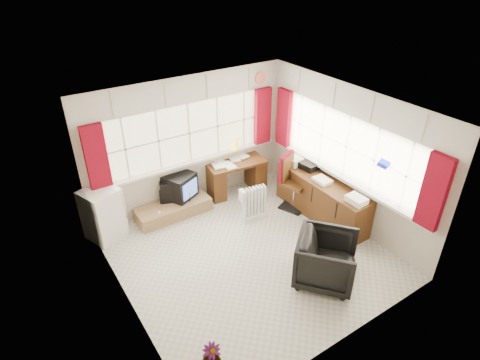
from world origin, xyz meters
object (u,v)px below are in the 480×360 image
object	(u,v)px
credenza	(321,198)
crt_tv	(180,186)
desk_lamp	(237,143)
radiator	(254,206)
desk	(236,175)
tv_bench	(174,209)
task_chair	(290,180)
office_chair	(326,260)
mini_fridge	(103,214)

from	to	relation	value
credenza	crt_tv	distance (m)	2.64
desk_lamp	radiator	bearing A→B (deg)	-108.27
desk_lamp	radiator	distance (m)	1.41
desk	credenza	size ratio (longest dim) A/B	0.62
radiator	tv_bench	xyz separation A→B (m)	(-1.20, 0.91, -0.15)
task_chair	radiator	distance (m)	0.87
desk	radiator	size ratio (longest dim) A/B	1.87
task_chair	crt_tv	bearing A→B (deg)	148.68
desk	task_chair	world-z (taller)	task_chair
desk	credenza	xyz separation A→B (m)	(0.84, -1.60, 0.01)
tv_bench	crt_tv	bearing A→B (deg)	32.94
crt_tv	task_chair	bearing A→B (deg)	-31.32
desk_lamp	crt_tv	size ratio (longest dim) A/B	0.67
radiator	tv_bench	world-z (taller)	radiator
task_chair	credenza	size ratio (longest dim) A/B	0.55
crt_tv	tv_bench	bearing A→B (deg)	-147.06
office_chair	desk	bearing A→B (deg)	45.11
task_chair	crt_tv	world-z (taller)	task_chair
radiator	mini_fridge	size ratio (longest dim) A/B	0.72
office_chair	mini_fridge	size ratio (longest dim) A/B	0.94
desk_lamp	radiator	xyz separation A→B (m)	(-0.38, -1.15, -0.73)
desk	credenza	world-z (taller)	credenza
credenza	desk	bearing A→B (deg)	117.77
crt_tv	desk_lamp	bearing A→B (deg)	3.71
desk_lamp	credenza	distance (m)	1.99
radiator	office_chair	bearing A→B (deg)	-90.71
desk	desk_lamp	size ratio (longest dim) A/B	2.74
desk	mini_fridge	size ratio (longest dim) A/B	1.34
office_chair	credenza	size ratio (longest dim) A/B	0.43
tv_bench	crt_tv	xyz separation A→B (m)	(0.24, 0.15, 0.36)
desk_lamp	desk	bearing A→B (deg)	-131.46
radiator	desk_lamp	bearing A→B (deg)	71.73
radiator	crt_tv	size ratio (longest dim) A/B	0.99
radiator	tv_bench	bearing A→B (deg)	142.84
task_chair	office_chair	distance (m)	2.05
radiator	crt_tv	distance (m)	1.45
office_chair	credenza	distance (m)	1.69
desk	tv_bench	world-z (taller)	desk
desk_lamp	task_chair	xyz separation A→B (m)	(0.44, -1.17, -0.42)
credenza	crt_tv	size ratio (longest dim) A/B	2.98
radiator	credenza	bearing A→B (deg)	-29.51
credenza	mini_fridge	world-z (taller)	mini_fridge
mini_fridge	tv_bench	bearing A→B (deg)	-3.66
desk_lamp	task_chair	world-z (taller)	desk_lamp
office_chair	crt_tv	xyz separation A→B (m)	(-0.94, 2.95, 0.09)
desk_lamp	office_chair	xyz separation A→B (m)	(-0.40, -3.04, -0.60)
desk_lamp	office_chair	bearing A→B (deg)	-97.55
desk_lamp	credenza	world-z (taller)	desk_lamp
office_chair	crt_tv	world-z (taller)	office_chair
desk	tv_bench	distance (m)	1.46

